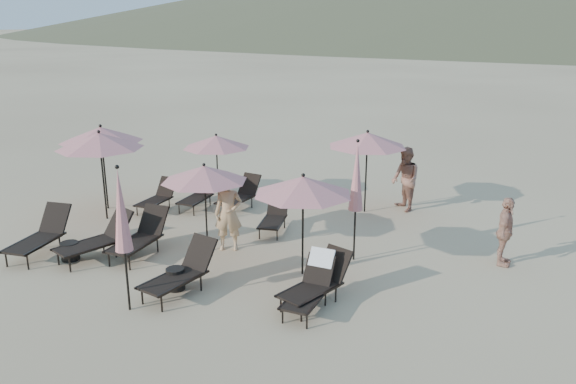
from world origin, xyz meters
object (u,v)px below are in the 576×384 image
at_px(lounger_4, 318,282).
at_px(beachgoer_a, 228,213).
at_px(lounger_1, 98,238).
at_px(beachgoer_c, 505,232).
at_px(umbrella_open_2, 303,185).
at_px(lounger_5, 311,284).
at_px(lounger_8, 240,195).
at_px(lounger_7, 199,194).
at_px(umbrella_closed_0, 121,211).
at_px(lounger_6, 158,197).
at_px(beachgoer_b, 405,179).
at_px(umbrella_open_0, 100,141).
at_px(lounger_2, 140,236).
at_px(lounger_0, 41,235).
at_px(lounger_3, 181,271).
at_px(side_table_0, 70,251).
at_px(side_table_1, 175,279).
at_px(umbrella_open_3, 216,142).
at_px(umbrella_open_4, 367,140).
at_px(umbrella_open_5, 101,134).
at_px(umbrella_open_1, 204,174).
at_px(lounger_9, 275,213).
at_px(umbrella_closed_1, 357,177).

relative_size(lounger_4, beachgoer_a, 0.96).
bearing_deg(lounger_1, beachgoer_c, 40.88).
relative_size(lounger_4, umbrella_open_2, 0.77).
bearing_deg(lounger_5, lounger_8, 131.49).
distance_m(lounger_7, umbrella_closed_0, 6.43).
height_order(lounger_6, umbrella_closed_0, umbrella_closed_0).
bearing_deg(beachgoer_b, umbrella_open_0, -99.13).
bearing_deg(lounger_6, umbrella_closed_0, -59.78).
xyz_separation_m(lounger_2, lounger_5, (4.65, -0.59, -0.00)).
xyz_separation_m(lounger_0, lounger_3, (4.18, -0.19, -0.02)).
height_order(side_table_0, side_table_1, side_table_1).
distance_m(umbrella_open_0, beachgoer_c, 10.54).
bearing_deg(lounger_0, lounger_4, -5.50).
height_order(umbrella_open_3, side_table_0, umbrella_open_3).
bearing_deg(beachgoer_b, beachgoer_c, 6.38).
relative_size(umbrella_open_4, side_table_1, 5.26).
height_order(lounger_7, side_table_1, lounger_7).
distance_m(side_table_0, beachgoer_b, 9.23).
bearing_deg(beachgoer_c, umbrella_open_3, 83.69).
xyz_separation_m(umbrella_open_0, umbrella_open_5, (-0.63, 0.72, -0.00)).
bearing_deg(lounger_8, umbrella_closed_0, -74.30).
bearing_deg(side_table_0, umbrella_open_4, 50.99).
relative_size(lounger_7, side_table_0, 3.74).
xyz_separation_m(lounger_7, umbrella_open_2, (4.68, -2.87, 1.61)).
xyz_separation_m(lounger_5, umbrella_open_1, (-3.36, 1.46, 1.46)).
bearing_deg(lounger_9, lounger_7, 152.87).
bearing_deg(lounger_3, umbrella_open_5, 155.22).
xyz_separation_m(lounger_7, umbrella_closed_1, (5.43, -1.65, 1.57)).
relative_size(lounger_2, side_table_0, 4.31).
bearing_deg(umbrella_open_5, side_table_0, -59.94).
bearing_deg(umbrella_open_0, lounger_5, -16.91).
relative_size(umbrella_open_0, beachgoer_b, 1.35).
xyz_separation_m(umbrella_open_1, beachgoer_c, (6.48, 2.23, -1.13)).
bearing_deg(umbrella_open_4, umbrella_open_0, -149.60).
bearing_deg(lounger_3, lounger_9, 98.33).
relative_size(lounger_2, umbrella_closed_1, 0.64).
height_order(umbrella_closed_0, umbrella_closed_1, umbrella_closed_0).
bearing_deg(lounger_4, beachgoer_c, 65.36).
bearing_deg(umbrella_open_3, umbrella_closed_0, -72.15).
height_order(umbrella_closed_0, side_table_1, umbrella_closed_0).
relative_size(lounger_5, umbrella_open_0, 0.63).
xyz_separation_m(umbrella_open_4, beachgoer_c, (3.99, -2.22, -1.34)).
height_order(lounger_7, umbrella_open_3, umbrella_open_3).
relative_size(lounger_9, beachgoer_b, 0.86).
distance_m(lounger_2, umbrella_open_5, 4.32).
height_order(side_table_1, beachgoer_c, beachgoer_c).
relative_size(lounger_3, lounger_7, 1.15).
xyz_separation_m(lounger_1, umbrella_open_0, (-1.79, 2.18, 1.74)).
distance_m(lounger_0, lounger_1, 1.43).
bearing_deg(umbrella_closed_0, lounger_3, 65.32).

